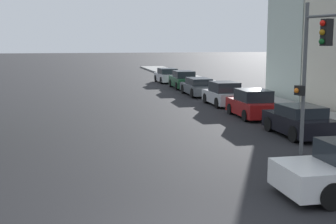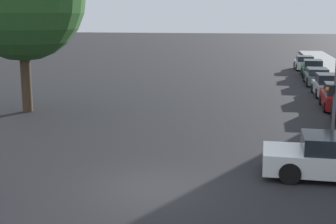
{
  "view_description": "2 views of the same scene",
  "coord_description": "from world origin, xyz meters",
  "px_view_note": "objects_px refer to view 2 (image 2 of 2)",
  "views": [
    {
      "loc": [
        -1.87,
        -8.71,
        4.16
      ],
      "look_at": [
        1.2,
        5.53,
        1.92
      ],
      "focal_mm": 50.0,
      "sensor_mm": 36.0,
      "label": 1
    },
    {
      "loc": [
        3.35,
        -13.68,
        5.32
      ],
      "look_at": [
        0.14,
        2.48,
        1.98
      ],
      "focal_mm": 50.0,
      "sensor_mm": 36.0,
      "label": 2
    }
  ],
  "objects_px": {
    "crossing_car_1": "(334,158)",
    "parked_car_2": "(328,86)",
    "parked_car_5": "(304,63)",
    "parked_car_4": "(312,69)",
    "parked_car_3": "(317,77)"
  },
  "relations": [
    {
      "from": "crossing_car_1",
      "to": "parked_car_2",
      "type": "bearing_deg",
      "value": -96.33
    },
    {
      "from": "crossing_car_1",
      "to": "parked_car_5",
      "type": "height_order",
      "value": "crossing_car_1"
    },
    {
      "from": "crossing_car_1",
      "to": "parked_car_4",
      "type": "bearing_deg",
      "value": -93.91
    },
    {
      "from": "parked_car_4",
      "to": "parked_car_5",
      "type": "distance_m",
      "value": 5.78
    },
    {
      "from": "crossing_car_1",
      "to": "parked_car_5",
      "type": "relative_size",
      "value": 1.1
    },
    {
      "from": "parked_car_4",
      "to": "parked_car_2",
      "type": "bearing_deg",
      "value": -178.67
    },
    {
      "from": "parked_car_2",
      "to": "crossing_car_1",
      "type": "bearing_deg",
      "value": 172.45
    },
    {
      "from": "parked_car_3",
      "to": "parked_car_4",
      "type": "relative_size",
      "value": 1.07
    },
    {
      "from": "crossing_car_1",
      "to": "parked_car_4",
      "type": "xyz_separation_m",
      "value": [
        2.12,
        28.62,
        0.02
      ]
    },
    {
      "from": "crossing_car_1",
      "to": "parked_car_4",
      "type": "relative_size",
      "value": 1.03
    },
    {
      "from": "parked_car_5",
      "to": "parked_car_4",
      "type": "bearing_deg",
      "value": -178.9
    },
    {
      "from": "parked_car_3",
      "to": "parked_car_4",
      "type": "distance_m",
      "value": 5.36
    },
    {
      "from": "parked_car_2",
      "to": "parked_car_5",
      "type": "distance_m",
      "value": 16.77
    },
    {
      "from": "crossing_car_1",
      "to": "parked_car_3",
      "type": "xyz_separation_m",
      "value": [
        1.94,
        23.26,
        -0.06
      ]
    },
    {
      "from": "crossing_car_1",
      "to": "parked_car_4",
      "type": "height_order",
      "value": "parked_car_4"
    }
  ]
}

